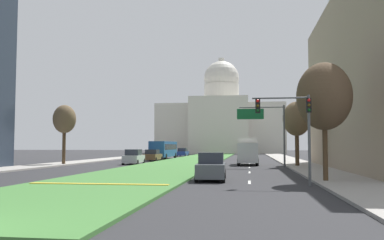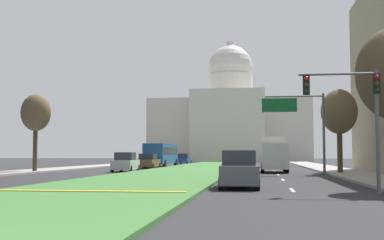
% 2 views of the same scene
% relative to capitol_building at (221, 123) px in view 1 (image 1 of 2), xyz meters
% --- Properties ---
extents(ground_plane, '(260.00, 260.00, 0.00)m').
position_rel_capitol_building_xyz_m(ground_plane, '(0.00, -56.45, -9.07)').
color(ground_plane, '#2B2B2D').
extents(grass_median, '(8.88, 103.24, 0.14)m').
position_rel_capitol_building_xyz_m(grass_median, '(0.00, -62.18, -9.00)').
color(grass_median, '#427A38').
rests_on(grass_median, ground_plane).
extents(median_curb_nose, '(7.99, 0.50, 0.04)m').
position_rel_capitol_building_xyz_m(median_curb_nose, '(0.00, -100.97, -8.91)').
color(median_curb_nose, gold).
rests_on(median_curb_nose, grass_median).
extents(lane_dashes_right, '(0.16, 72.62, 0.01)m').
position_rel_capitol_building_xyz_m(lane_dashes_right, '(8.34, -63.95, -9.07)').
color(lane_dashes_right, silver).
rests_on(lane_dashes_right, ground_plane).
extents(sidewalk_left, '(4.00, 103.24, 0.15)m').
position_rel_capitol_building_xyz_m(sidewalk_left, '(-14.25, -67.92, -9.00)').
color(sidewalk_left, '#9E9991').
rests_on(sidewalk_left, ground_plane).
extents(sidewalk_right, '(4.00, 103.24, 0.15)m').
position_rel_capitol_building_xyz_m(sidewalk_right, '(14.25, -67.92, -9.00)').
color(sidewalk_right, '#9E9991').
rests_on(sidewalk_right, ground_plane).
extents(capitol_building, '(36.83, 26.03, 29.10)m').
position_rel_capitol_building_xyz_m(capitol_building, '(0.00, 0.00, 0.00)').
color(capitol_building, beige).
rests_on(capitol_building, ground_plane).
extents(traffic_light_near_right, '(3.34, 0.35, 5.20)m').
position_rel_capitol_building_xyz_m(traffic_light_near_right, '(10.90, -98.99, -5.28)').
color(traffic_light_near_right, '#515456').
rests_on(traffic_light_near_right, ground_plane).
extents(overhead_guide_sign, '(4.97, 0.20, 6.50)m').
position_rel_capitol_building_xyz_m(overhead_guide_sign, '(10.19, -79.78, -4.46)').
color(overhead_guide_sign, '#515456').
rests_on(overhead_guide_sign, ground_plane).
extents(street_tree_right_near, '(3.39, 3.39, 7.49)m').
position_rel_capitol_building_xyz_m(street_tree_right_near, '(13.01, -96.75, -3.73)').
color(street_tree_right_near, '#4C3823').
rests_on(street_tree_right_near, ground_plane).
extents(street_tree_left_mid, '(2.66, 2.66, 7.06)m').
position_rel_capitol_building_xyz_m(street_tree_left_mid, '(-13.14, -77.80, -3.77)').
color(street_tree_left_mid, '#4C3823').
rests_on(street_tree_left_mid, ground_plane).
extents(street_tree_right_mid, '(2.97, 2.97, 7.02)m').
position_rel_capitol_building_xyz_m(street_tree_right_mid, '(13.41, -78.13, -3.98)').
color(street_tree_right_mid, '#4C3823').
rests_on(street_tree_right_mid, ground_plane).
extents(sedan_lead_stopped, '(2.06, 4.45, 1.84)m').
position_rel_capitol_building_xyz_m(sedan_lead_stopped, '(5.84, -95.87, -8.22)').
color(sedan_lead_stopped, '#4C5156').
rests_on(sedan_lead_stopped, ground_plane).
extents(sedan_midblock, '(2.07, 4.51, 1.82)m').
position_rel_capitol_building_xyz_m(sedan_midblock, '(-5.62, -74.66, -8.23)').
color(sedan_midblock, '#BCBCC1').
rests_on(sedan_midblock, ground_plane).
extents(sedan_distant, '(2.10, 4.17, 1.71)m').
position_rel_capitol_building_xyz_m(sedan_distant, '(-5.71, -64.52, -8.27)').
color(sedan_distant, brown).
rests_on(sedan_distant, ground_plane).
extents(sedan_far_horizon, '(1.97, 4.13, 1.79)m').
position_rel_capitol_building_xyz_m(sedan_far_horizon, '(8.12, -54.90, -8.24)').
color(sedan_far_horizon, maroon).
rests_on(sedan_far_horizon, ground_plane).
extents(sedan_very_far, '(2.10, 4.18, 1.74)m').
position_rel_capitol_building_xyz_m(sedan_very_far, '(-5.62, -37.95, -8.26)').
color(sedan_very_far, navy).
rests_on(sedan_very_far, ground_plane).
extents(box_truck_delivery, '(2.40, 6.40, 3.20)m').
position_rel_capitol_building_xyz_m(box_truck_delivery, '(8.17, -73.99, -7.40)').
color(box_truck_delivery, silver).
rests_on(box_truck_delivery, ground_plane).
extents(city_bus, '(2.62, 11.00, 2.95)m').
position_rel_capitol_building_xyz_m(city_bus, '(-5.84, -56.12, -7.30)').
color(city_bus, '#1E4C8C').
rests_on(city_bus, ground_plane).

